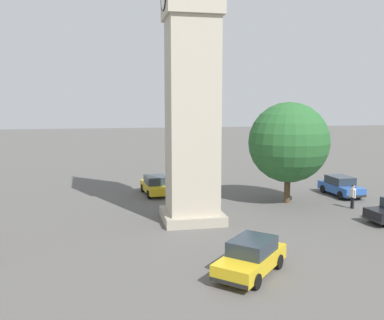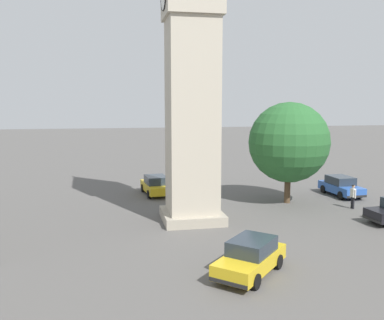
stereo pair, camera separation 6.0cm
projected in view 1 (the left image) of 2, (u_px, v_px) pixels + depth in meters
ground_plane at (192, 220)px, 26.04m from camera, size 200.00×200.00×0.00m
clock_tower at (192, 6)px, 24.30m from camera, size 4.44×4.44×22.06m
car_red_corner at (251, 257)px, 17.80m from camera, size 4.16×4.06×1.53m
car_white_side at (155, 185)px, 33.37m from camera, size 4.30×2.17×1.53m
car_black_far at (341, 186)px, 33.03m from camera, size 4.20×1.95×1.53m
pedestrian at (353, 194)px, 28.88m from camera, size 0.56×0.26×1.69m
tree at (289, 142)px, 30.14m from camera, size 5.81×5.81×7.38m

